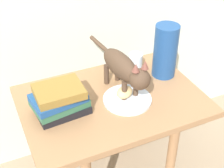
% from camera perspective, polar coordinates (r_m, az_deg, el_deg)
% --- Properties ---
extents(side_table, '(0.81, 0.56, 0.58)m').
position_cam_1_polar(side_table, '(1.53, 0.00, -5.02)').
color(side_table, '#9E724C').
rests_on(side_table, ground).
extents(plate, '(0.21, 0.21, 0.01)m').
position_cam_1_polar(plate, '(1.46, 2.65, -2.67)').
color(plate, silver).
rests_on(plate, side_table).
extents(bread_roll, '(0.10, 0.09, 0.05)m').
position_cam_1_polar(bread_roll, '(1.45, 2.19, -1.43)').
color(bread_roll, '#E0BC7A').
rests_on(bread_roll, plate).
extents(cat, '(0.12, 0.48, 0.23)m').
position_cam_1_polar(cat, '(1.44, 2.08, 2.73)').
color(cat, '#4C3828').
rests_on(cat, side_table).
extents(book_stack, '(0.24, 0.18, 0.13)m').
position_cam_1_polar(book_stack, '(1.38, -9.04, -2.77)').
color(book_stack, black).
rests_on(book_stack, side_table).
extents(green_vase, '(0.11, 0.11, 0.26)m').
position_cam_1_polar(green_vase, '(1.59, 9.21, 5.65)').
color(green_vase, navy).
rests_on(green_vase, side_table).
extents(candle_jar, '(0.07, 0.07, 0.08)m').
position_cam_1_polar(candle_jar, '(1.66, 4.08, 3.74)').
color(candle_jar, silver).
rests_on(candle_jar, side_table).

